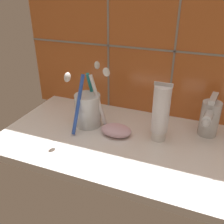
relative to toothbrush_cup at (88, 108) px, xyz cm
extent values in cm
cube|color=white|center=(16.96, -2.94, -5.94)|extent=(73.28, 33.00, 2.00)
cube|color=#C6662D|center=(16.96, 13.81, 20.13)|extent=(83.28, 1.50, 54.14)
cube|color=gray|center=(16.96, 12.96, 13.63)|extent=(83.28, 0.24, 0.50)
cube|color=gray|center=(0.47, 12.96, 20.13)|extent=(0.50, 0.24, 54.14)
cube|color=gray|center=(18.79, 12.96, 20.13)|extent=(0.50, 0.24, 54.14)
cylinder|color=silver|center=(-0.11, 0.02, -0.59)|extent=(6.73, 6.73, 8.70)
cylinder|color=white|center=(2.91, 0.26, 2.35)|extent=(4.69, 1.39, 14.03)
ellipsoid|color=white|center=(5.06, 0.50, 10.31)|extent=(2.34, 1.53, 2.57)
cylinder|color=teal|center=(-0.01, 3.14, 2.25)|extent=(1.71, 5.00, 13.84)
ellipsoid|color=white|center=(0.38, 5.45, 10.10)|extent=(1.66, 2.43, 2.59)
cylinder|color=blue|center=(-0.84, -3.60, 2.50)|extent=(1.81, 6.32, 14.41)
ellipsoid|color=white|center=(-1.30, -6.67, 10.57)|extent=(1.64, 2.53, 2.66)
cylinder|color=white|center=(18.92, 0.02, -3.69)|extent=(3.42, 3.42, 2.50)
cylinder|color=white|center=(18.92, 0.02, 3.25)|extent=(4.03, 4.03, 11.39)
cube|color=silver|center=(18.92, 0.02, 9.35)|extent=(4.23, 0.36, 0.80)
cylinder|color=silver|center=(29.87, 6.76, -0.53)|extent=(4.62, 4.62, 8.83)
cylinder|color=silver|center=(29.47, 3.79, 1.94)|extent=(2.85, 6.23, 2.08)
sphere|color=silver|center=(29.08, 0.81, 1.25)|extent=(1.94, 1.94, 1.94)
cube|color=silver|center=(29.87, 6.76, 4.89)|extent=(2.18, 6.13, 1.20)
ellipsoid|color=#DBB2C6|center=(8.64, -1.99, -3.66)|extent=(7.82, 5.57, 2.56)
camera|label=1|loc=(27.22, -51.95, 29.21)|focal=40.00mm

